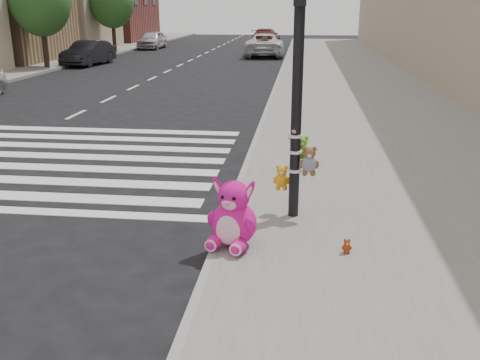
% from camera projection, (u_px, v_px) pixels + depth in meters
% --- Properties ---
extents(ground, '(120.00, 120.00, 0.00)m').
position_uv_depth(ground, '(95.00, 266.00, 7.16)').
color(ground, black).
rests_on(ground, ground).
extents(sidewalk_near, '(7.00, 80.00, 0.14)m').
position_uv_depth(sidewalk_near, '(379.00, 120.00, 16.03)').
color(sidewalk_near, slate).
rests_on(sidewalk_near, ground).
extents(curb_edge, '(0.12, 80.00, 0.15)m').
position_uv_depth(curb_edge, '(264.00, 117.00, 16.41)').
color(curb_edge, gray).
rests_on(curb_edge, ground).
extents(signal_pole, '(0.72, 0.50, 4.00)m').
position_uv_depth(signal_pole, '(298.00, 118.00, 8.06)').
color(signal_pole, black).
rests_on(signal_pole, sidewalk_near).
extents(tree_far_c, '(3.20, 3.20, 5.44)m').
position_uv_depth(tree_far_c, '(112.00, 1.00, 38.42)').
color(tree_far_c, '#382619').
rests_on(tree_far_c, sidewalk_far).
extents(pink_bunny, '(0.77, 0.85, 1.00)m').
position_uv_depth(pink_bunny, '(233.00, 218.00, 7.33)').
color(pink_bunny, '#E61393').
rests_on(pink_bunny, sidewalk_near).
extents(red_teddy, '(0.15, 0.11, 0.21)m').
position_uv_depth(red_teddy, '(347.00, 246.00, 7.19)').
color(red_teddy, '#A23110').
rests_on(red_teddy, sidewalk_near).
extents(car_dark_far, '(1.96, 4.39, 1.40)m').
position_uv_depth(car_dark_far, '(88.00, 53.00, 31.13)').
color(car_dark_far, black).
rests_on(car_dark_far, ground).
extents(car_white_near, '(2.81, 5.62, 1.53)m').
position_uv_depth(car_white_near, '(265.00, 45.00, 36.56)').
color(car_white_near, silver).
rests_on(car_white_near, ground).
extents(car_maroon_near, '(2.47, 5.11, 1.43)m').
position_uv_depth(car_maroon_near, '(266.00, 37.00, 47.07)').
color(car_maroon_near, '#571918').
rests_on(car_maroon_near, ground).
extents(car_silver_deep, '(1.76, 4.21, 1.42)m').
position_uv_depth(car_silver_deep, '(152.00, 40.00, 43.03)').
color(car_silver_deep, silver).
rests_on(car_silver_deep, ground).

